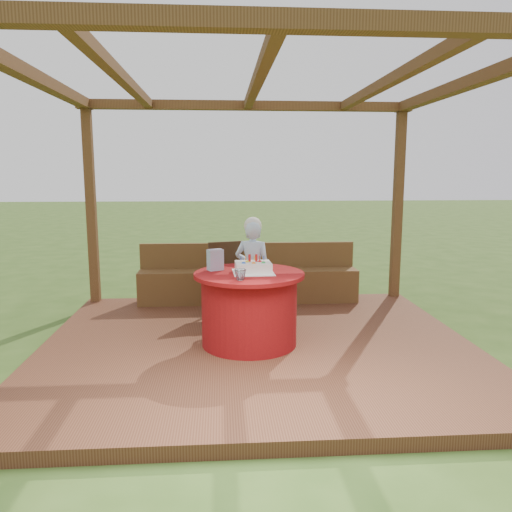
{
  "coord_description": "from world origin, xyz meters",
  "views": [
    {
      "loc": [
        -0.38,
        -5.04,
        1.88
      ],
      "look_at": [
        0.0,
        0.25,
        1.0
      ],
      "focal_mm": 35.0,
      "sensor_mm": 36.0,
      "label": 1
    }
  ],
  "objects_px": {
    "chair": "(229,274)",
    "elderly_woman": "(253,268)",
    "birthday_cake": "(253,267)",
    "gift_bag": "(215,260)",
    "bench": "(249,282)",
    "table": "(249,308)",
    "drinking_glass": "(240,275)"
  },
  "relations": [
    {
      "from": "chair",
      "to": "elderly_woman",
      "type": "xyz_separation_m",
      "value": [
        0.28,
        -0.26,
        0.12
      ]
    },
    {
      "from": "chair",
      "to": "gift_bag",
      "type": "relative_size",
      "value": 4.12
    },
    {
      "from": "birthday_cake",
      "to": "gift_bag",
      "type": "relative_size",
      "value": 1.94
    },
    {
      "from": "bench",
      "to": "birthday_cake",
      "type": "xyz_separation_m",
      "value": [
        -0.05,
        -1.77,
        0.55
      ]
    },
    {
      "from": "table",
      "to": "elderly_woman",
      "type": "bearing_deg",
      "value": 83.97
    },
    {
      "from": "birthday_cake",
      "to": "gift_bag",
      "type": "height_order",
      "value": "gift_bag"
    },
    {
      "from": "bench",
      "to": "drinking_glass",
      "type": "bearing_deg",
      "value": -95.27
    },
    {
      "from": "table",
      "to": "drinking_glass",
      "type": "xyz_separation_m",
      "value": [
        -0.1,
        -0.35,
        0.43
      ]
    },
    {
      "from": "chair",
      "to": "gift_bag",
      "type": "xyz_separation_m",
      "value": [
        -0.16,
        -1.02,
        0.36
      ]
    },
    {
      "from": "table",
      "to": "birthday_cake",
      "type": "distance_m",
      "value": 0.43
    },
    {
      "from": "table",
      "to": "birthday_cake",
      "type": "bearing_deg",
      "value": -3.79
    },
    {
      "from": "birthday_cake",
      "to": "gift_bag",
      "type": "xyz_separation_m",
      "value": [
        -0.39,
        0.16,
        0.05
      ]
    },
    {
      "from": "chair",
      "to": "gift_bag",
      "type": "distance_m",
      "value": 1.09
    },
    {
      "from": "elderly_woman",
      "to": "birthday_cake",
      "type": "distance_m",
      "value": 0.94
    },
    {
      "from": "table",
      "to": "drinking_glass",
      "type": "distance_m",
      "value": 0.56
    },
    {
      "from": "table",
      "to": "chair",
      "type": "bearing_deg",
      "value": 99.04
    },
    {
      "from": "chair",
      "to": "drinking_glass",
      "type": "distance_m",
      "value": 1.56
    },
    {
      "from": "bench",
      "to": "elderly_woman",
      "type": "relative_size",
      "value": 2.4
    },
    {
      "from": "gift_bag",
      "to": "table",
      "type": "bearing_deg",
      "value": -49.05
    },
    {
      "from": "bench",
      "to": "table",
      "type": "xyz_separation_m",
      "value": [
        -0.09,
        -1.77,
        0.12
      ]
    },
    {
      "from": "chair",
      "to": "elderly_woman",
      "type": "bearing_deg",
      "value": -42.53
    },
    {
      "from": "elderly_woman",
      "to": "drinking_glass",
      "type": "bearing_deg",
      "value": -98.99
    },
    {
      "from": "elderly_woman",
      "to": "birthday_cake",
      "type": "xyz_separation_m",
      "value": [
        -0.06,
        -0.92,
        0.18
      ]
    },
    {
      "from": "table",
      "to": "birthday_cake",
      "type": "height_order",
      "value": "birthday_cake"
    },
    {
      "from": "elderly_woman",
      "to": "gift_bag",
      "type": "distance_m",
      "value": 0.91
    },
    {
      "from": "bench",
      "to": "chair",
      "type": "xyz_separation_m",
      "value": [
        -0.28,
        -0.6,
        0.25
      ]
    },
    {
      "from": "bench",
      "to": "chair",
      "type": "bearing_deg",
      "value": -115.08
    },
    {
      "from": "chair",
      "to": "birthday_cake",
      "type": "bearing_deg",
      "value": -79.02
    },
    {
      "from": "drinking_glass",
      "to": "birthday_cake",
      "type": "bearing_deg",
      "value": 67.48
    },
    {
      "from": "elderly_woman",
      "to": "birthday_cake",
      "type": "bearing_deg",
      "value": -93.44
    },
    {
      "from": "table",
      "to": "birthday_cake",
      "type": "xyz_separation_m",
      "value": [
        0.04,
        -0.0,
        0.43
      ]
    },
    {
      "from": "chair",
      "to": "birthday_cake",
      "type": "relative_size",
      "value": 2.13
    }
  ]
}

